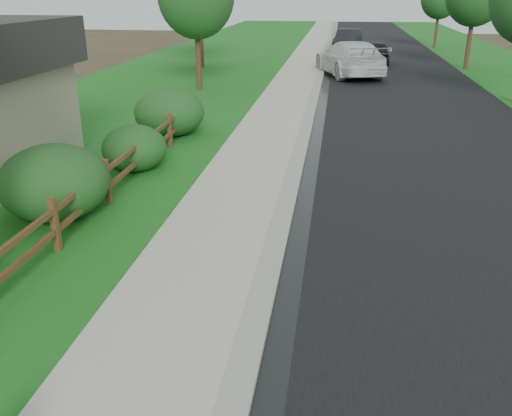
# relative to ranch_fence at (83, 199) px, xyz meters

# --- Properties ---
(road) EXTENTS (8.00, 90.00, 0.02)m
(road) POSITION_rel_ranch_fence_xyz_m (8.20, 28.60, -0.61)
(road) COLOR black
(road) RESTS_ON ground
(curb) EXTENTS (0.40, 90.00, 0.12)m
(curb) POSITION_rel_ranch_fence_xyz_m (4.00, 28.60, -0.56)
(curb) COLOR gray
(curb) RESTS_ON ground
(wet_gutter) EXTENTS (0.50, 90.00, 0.00)m
(wet_gutter) POSITION_rel_ranch_fence_xyz_m (4.35, 28.60, -0.60)
(wet_gutter) COLOR black
(wet_gutter) RESTS_ON road
(sidewalk) EXTENTS (2.20, 90.00, 0.10)m
(sidewalk) POSITION_rel_ranch_fence_xyz_m (2.70, 28.60, -0.57)
(sidewalk) COLOR #B0AA9A
(sidewalk) RESTS_ON ground
(grass_strip) EXTENTS (1.60, 90.00, 0.06)m
(grass_strip) POSITION_rel_ranch_fence_xyz_m (0.80, 28.60, -0.59)
(grass_strip) COLOR #175117
(grass_strip) RESTS_ON ground
(lawn_near) EXTENTS (9.00, 90.00, 0.04)m
(lawn_near) POSITION_rel_ranch_fence_xyz_m (-4.40, 28.60, -0.60)
(lawn_near) COLOR #175117
(lawn_near) RESTS_ON ground
(verge_far) EXTENTS (6.00, 90.00, 0.04)m
(verge_far) POSITION_rel_ranch_fence_xyz_m (15.10, 28.60, -0.60)
(verge_far) COLOR #175117
(verge_far) RESTS_ON ground
(ranch_fence) EXTENTS (0.12, 16.92, 1.10)m
(ranch_fence) POSITION_rel_ranch_fence_xyz_m (0.00, 0.00, 0.00)
(ranch_fence) COLOR #472517
(ranch_fence) RESTS_ON ground
(white_suv) EXTENTS (4.39, 6.95, 1.88)m
(white_suv) POSITION_rel_ranch_fence_xyz_m (5.60, 21.81, 0.34)
(white_suv) COLOR silver
(white_suv) RESTS_ON road
(dark_car_mid) EXTENTS (1.89, 4.47, 1.51)m
(dark_car_mid) POSITION_rel_ranch_fence_xyz_m (7.27, 27.01, 0.16)
(dark_car_mid) COLOR black
(dark_car_mid) RESTS_ON road
(dark_car_far) EXTENTS (2.37, 5.03, 1.59)m
(dark_car_far) POSITION_rel_ranch_fence_xyz_m (5.60, 34.72, 0.20)
(dark_car_far) COLOR black
(dark_car_far) RESTS_ON road
(boulder) EXTENTS (1.11, 0.88, 0.69)m
(boulder) POSITION_rel_ranch_fence_xyz_m (-2.40, 2.14, -0.27)
(boulder) COLOR olive
(boulder) RESTS_ON ground
(shrub_b) EXTENTS (2.97, 2.97, 1.60)m
(shrub_b) POSITION_rel_ranch_fence_xyz_m (-0.82, 0.39, 0.18)
(shrub_b) COLOR #18441C
(shrub_b) RESTS_ON ground
(shrub_c) EXTENTS (2.15, 2.15, 1.25)m
(shrub_c) POSITION_rel_ranch_fence_xyz_m (-0.30, 3.77, 0.01)
(shrub_c) COLOR #18441C
(shrub_c) RESTS_ON ground
(shrub_d) EXTENTS (3.06, 3.06, 1.58)m
(shrub_d) POSITION_rel_ranch_fence_xyz_m (-0.45, 7.50, 0.17)
(shrub_d) COLOR #18441C
(shrub_d) RESTS_ON ground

